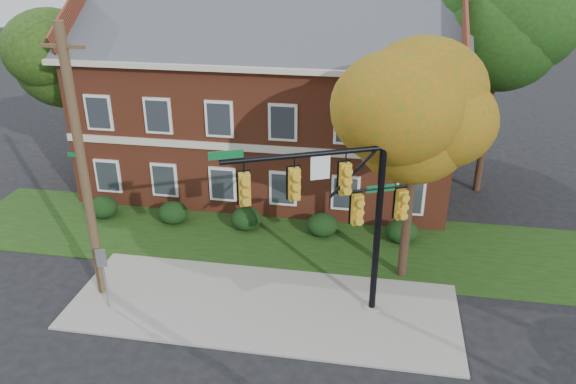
% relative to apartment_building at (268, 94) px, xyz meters
% --- Properties ---
extents(ground, '(120.00, 120.00, 0.00)m').
position_rel_apartment_building_xyz_m(ground, '(2.00, -11.95, -4.99)').
color(ground, black).
rests_on(ground, ground).
extents(sidewalk, '(14.00, 5.00, 0.08)m').
position_rel_apartment_building_xyz_m(sidewalk, '(2.00, -10.95, -4.95)').
color(sidewalk, gray).
rests_on(sidewalk, ground).
extents(grass_strip, '(30.00, 6.00, 0.04)m').
position_rel_apartment_building_xyz_m(grass_strip, '(2.00, -5.95, -4.97)').
color(grass_strip, '#193811').
rests_on(grass_strip, ground).
extents(apartment_building, '(18.80, 8.80, 9.74)m').
position_rel_apartment_building_xyz_m(apartment_building, '(0.00, 0.00, 0.00)').
color(apartment_building, brown).
rests_on(apartment_building, ground).
extents(hedge_far_left, '(1.40, 1.26, 1.05)m').
position_rel_apartment_building_xyz_m(hedge_far_left, '(-7.00, -5.25, -4.46)').
color(hedge_far_left, black).
rests_on(hedge_far_left, ground).
extents(hedge_left, '(1.40, 1.26, 1.05)m').
position_rel_apartment_building_xyz_m(hedge_left, '(-3.50, -5.25, -4.46)').
color(hedge_left, black).
rests_on(hedge_left, ground).
extents(hedge_center, '(1.40, 1.26, 1.05)m').
position_rel_apartment_building_xyz_m(hedge_center, '(0.00, -5.25, -4.46)').
color(hedge_center, black).
rests_on(hedge_center, ground).
extents(hedge_right, '(1.40, 1.26, 1.05)m').
position_rel_apartment_building_xyz_m(hedge_right, '(3.50, -5.25, -4.46)').
color(hedge_right, black).
rests_on(hedge_right, ground).
extents(hedge_far_right, '(1.40, 1.26, 1.05)m').
position_rel_apartment_building_xyz_m(hedge_far_right, '(7.00, -5.25, -4.46)').
color(hedge_far_right, black).
rests_on(hedge_far_right, ground).
extents(tree_near_right, '(4.50, 4.25, 8.58)m').
position_rel_apartment_building_xyz_m(tree_near_right, '(7.22, -8.09, 1.68)').
color(tree_near_right, black).
rests_on(tree_near_right, ground).
extents(tree_left_rear, '(5.40, 5.10, 8.88)m').
position_rel_apartment_building_xyz_m(tree_left_rear, '(-9.73, -1.12, 1.69)').
color(tree_left_rear, black).
rests_on(tree_left_rear, ground).
extents(tree_right_rear, '(6.30, 5.95, 10.62)m').
position_rel_apartment_building_xyz_m(tree_right_rear, '(11.31, 0.86, 3.13)').
color(tree_right_rear, black).
rests_on(tree_right_rear, ground).
extents(traffic_signal, '(6.03, 2.81, 7.28)m').
position_rel_apartment_building_xyz_m(traffic_signal, '(4.72, -10.98, -0.47)').
color(traffic_signal, gray).
rests_on(traffic_signal, ground).
extents(utility_pole, '(1.55, 0.35, 9.96)m').
position_rel_apartment_building_xyz_m(utility_pole, '(-4.16, -11.07, 0.07)').
color(utility_pole, '#4C3A23').
rests_on(utility_pole, ground).
extents(sign_post, '(0.35, 0.13, 2.44)m').
position_rel_apartment_building_xyz_m(sign_post, '(-3.50, -11.94, -3.33)').
color(sign_post, slate).
rests_on(sign_post, ground).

